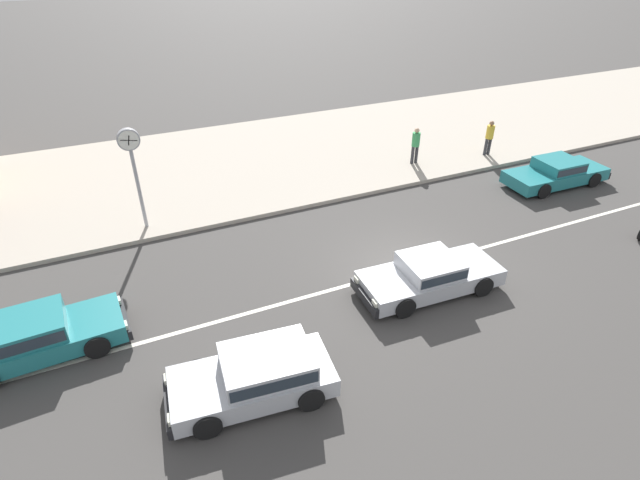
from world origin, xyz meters
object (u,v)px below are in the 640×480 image
hatchback_silver_4 (257,374)px  street_clock (132,154)px  sedan_teal_1 (557,172)px  pedestrian_mid_kerb (490,135)px  sedan_silver_3 (429,274)px  pedestrian_near_clock (416,143)px  hatchback_teal_2 (32,336)px

hatchback_silver_4 → street_clock: street_clock is taller
sedan_teal_1 → pedestrian_mid_kerb: (-0.69, 3.35, 0.53)m
sedan_silver_3 → hatchback_silver_4: (-5.65, -1.62, 0.06)m
sedan_teal_1 → street_clock: bearing=169.1°
sedan_teal_1 → hatchback_silver_4: 15.38m
street_clock → pedestrian_mid_kerb: street_clock is taller
sedan_teal_1 → pedestrian_near_clock: size_ratio=2.75×
hatchback_teal_2 → street_clock: size_ratio=1.15×
hatchback_silver_4 → pedestrian_mid_kerb: size_ratio=2.43×
hatchback_silver_4 → sedan_teal_1: bearing=20.5°
sedan_teal_1 → pedestrian_mid_kerb: size_ratio=2.78×
sedan_silver_3 → pedestrian_mid_kerb: size_ratio=2.70×
sedan_teal_1 → hatchback_silver_4: bearing=-159.5°
pedestrian_mid_kerb → pedestrian_near_clock: bearing=171.2°
sedan_teal_1 → street_clock: size_ratio=1.25×
hatchback_teal_2 → street_clock: street_clock is taller
street_clock → hatchback_silver_4: bearing=-81.3°
sedan_teal_1 → pedestrian_mid_kerb: pedestrian_mid_kerb is taller
pedestrian_mid_kerb → sedan_silver_3: bearing=-138.6°
hatchback_silver_4 → street_clock: size_ratio=1.09×
sedan_teal_1 → hatchback_teal_2: (-18.97, -2.01, 0.06)m
hatchback_teal_2 → sedan_silver_3: hatchback_teal_2 is taller
pedestrian_mid_kerb → street_clock: bearing=-178.8°
sedan_silver_3 → sedan_teal_1: bearing=23.3°
pedestrian_near_clock → sedan_teal_1: bearing=-42.7°
hatchback_teal_2 → pedestrian_near_clock: (14.75, 5.91, 0.48)m
sedan_silver_3 → pedestrian_mid_kerb: (8.07, 7.12, 0.53)m
hatchback_teal_2 → hatchback_silver_4: size_ratio=1.06×
sedan_silver_3 → street_clock: 9.97m
sedan_silver_3 → pedestrian_near_clock: (4.54, 7.67, 0.54)m
sedan_silver_3 → hatchback_silver_4: 5.88m
pedestrian_mid_kerb → sedan_teal_1: bearing=-78.4°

